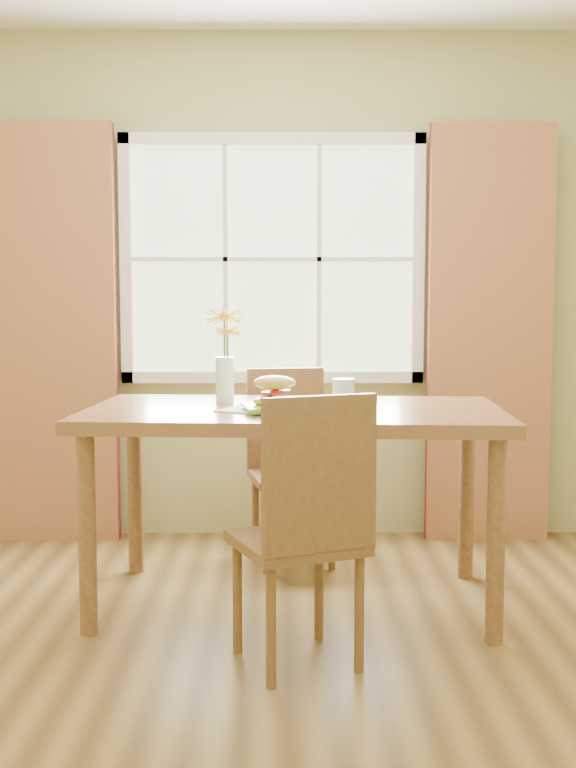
# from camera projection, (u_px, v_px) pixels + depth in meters

# --- Properties ---
(room) EXTENTS (4.24, 3.84, 2.74)m
(room) POSITION_uv_depth(u_px,v_px,m) (266.00, 280.00, 2.95)
(room) COLOR brown
(room) RESTS_ON ground
(window) EXTENTS (1.62, 0.06, 1.32)m
(window) POSITION_uv_depth(u_px,v_px,m) (272.00, 259.00, 4.80)
(window) COLOR #ACC595
(window) RESTS_ON room
(curtain_left) EXTENTS (0.65, 0.08, 2.20)m
(curtain_left) POSITION_uv_depth(u_px,v_px,m) (55.00, 335.00, 4.73)
(curtain_left) COLOR maroon
(curtain_left) RESTS_ON room
(curtain_right) EXTENTS (0.65, 0.08, 2.20)m
(curtain_right) POSITION_uv_depth(u_px,v_px,m) (489.00, 335.00, 4.75)
(curtain_right) COLOR maroon
(curtain_right) RESTS_ON room
(dining_table) EXTENTS (1.78, 1.08, 0.84)m
(dining_table) POSITION_uv_depth(u_px,v_px,m) (294.00, 428.00, 3.75)
(dining_table) COLOR brown
(dining_table) RESTS_ON room
(chair_near) EXTENTS (0.53, 0.53, 0.97)m
(chair_near) POSITION_uv_depth(u_px,v_px,m) (307.00, 520.00, 3.07)
(chair_near) COLOR brown
(chair_near) RESTS_ON room
(chair_far) EXTENTS (0.46, 0.46, 0.94)m
(chair_far) POSITION_uv_depth(u_px,v_px,m) (289.00, 455.00, 4.45)
(chair_far) COLOR brown
(chair_far) RESTS_ON room
(placemat) EXTENTS (0.55, 0.50, 0.01)m
(placemat) POSITION_uv_depth(u_px,v_px,m) (282.00, 410.00, 3.64)
(placemat) COLOR beige
(placemat) RESTS_ON dining_table
(plate) EXTENTS (0.29, 0.29, 0.01)m
(plate) POSITION_uv_depth(u_px,v_px,m) (276.00, 409.00, 3.60)
(plate) COLOR #72D535
(plate) RESTS_ON placemat
(croissant_sandwich) EXTENTS (0.19, 0.14, 0.13)m
(croissant_sandwich) POSITION_uv_depth(u_px,v_px,m) (274.00, 392.00, 3.60)
(croissant_sandwich) COLOR #DF9D4C
(croissant_sandwich) RESTS_ON plate
(water_glass) EXTENTS (0.09, 0.09, 0.13)m
(water_glass) POSITION_uv_depth(u_px,v_px,m) (343.00, 396.00, 3.61)
(water_glass) COLOR silver
(water_glass) RESTS_ON dining_table
(flower_vase) EXTENTS (0.17, 0.17, 0.41)m
(flower_vase) POSITION_uv_depth(u_px,v_px,m) (225.00, 347.00, 3.90)
(flower_vase) COLOR silver
(flower_vase) RESTS_ON dining_table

